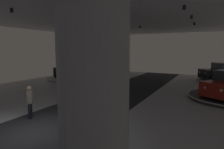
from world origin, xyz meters
name	(u,v)px	position (x,y,z in m)	size (l,w,h in m)	color
ground	(34,134)	(0.00, 0.00, -0.02)	(24.00, 44.00, 0.06)	silver
column_right	(94,79)	(4.14, -1.98, 2.75)	(1.32, 1.32, 5.50)	#ADADB2
display_platform_deep_left	(104,73)	(-6.57, 16.90, 0.16)	(5.68, 5.68, 0.29)	#B7B7BC
pickup_truck_deep_left	(102,65)	(-6.88, 16.81, 1.22)	(5.68, 3.79, 2.30)	black
display_platform_deep_right	(222,81)	(7.00, 17.06, 0.16)	(4.84, 4.84, 0.28)	#B7B7BC
display_car_deep_right	(223,72)	(7.02, 17.07, 1.04)	(4.52, 3.73, 1.71)	black
display_platform_far_left	(73,80)	(-6.47, 10.37, 0.20)	(5.10, 5.10, 0.37)	#B7B7BC
display_car_far_left	(73,71)	(-6.44, 10.36, 1.13)	(4.46, 2.82, 1.71)	black
visitor_walking_near	(30,100)	(-1.55, 1.12, 0.91)	(0.32, 0.32, 1.59)	black
stanchion_a	(78,99)	(-0.93, 4.02, 0.37)	(0.28, 0.28, 1.01)	#333338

